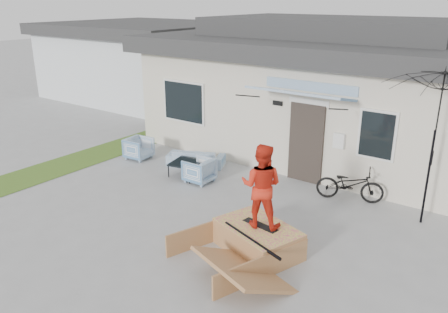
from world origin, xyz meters
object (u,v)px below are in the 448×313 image
Objects in this scene: armchair_right at (199,169)px; skater at (261,184)px; bicycle at (350,181)px; armchair_left at (139,147)px; coffee_table at (188,169)px; patio_umbrella at (433,146)px; skate_ramp at (258,239)px; skateboard at (260,225)px; loveseat at (196,155)px.

skater is at bearing 56.72° from armchair_right.
armchair_left is at bearing 79.90° from bicycle.
armchair_right is 0.54m from coffee_table.
bicycle is at bearing 174.52° from patio_umbrella.
armchair_right is (2.64, -0.34, -0.00)m from armchair_left.
bicycle is at bearing 107.80° from armchair_right.
skate_ramp is (-2.25, -3.11, -1.49)m from patio_umbrella.
patio_umbrella is 3.03× the size of skateboard.
skater reaches higher than skate_ramp.
skate_ramp is 1.12m from skater.
bicycle reaches higher than skate_ramp.
loveseat reaches higher than skateboard.
loveseat is 1.98× the size of coffee_table.
armchair_left reaches higher than loveseat.
loveseat is at bearing 162.16° from skate_ramp.
patio_umbrella is at bearing 62.22° from skateboard.
coffee_table is 0.40× the size of skate_ramp.
loveseat is at bearing 152.39° from skateboard.
patio_umbrella is 3.81m from skater.
patio_umbrella is at bearing 72.80° from skate_ramp.
skater is at bearing 152.68° from bicycle.
armchair_left is at bearing 174.21° from coffee_table.
armchair_right is 3.72m from skateboard.
loveseat is 6.41m from patio_umbrella.
armchair_left reaches higher than skate_ramp.
loveseat is 1.04× the size of bicycle.
patio_umbrella is at bearing 157.35° from loveseat.
skater reaches higher than bicycle.
skate_ramp is at bearing 152.53° from bicycle.
coffee_table is 4.22m from skate_ramp.
skateboard is (3.65, -2.11, 0.34)m from coffee_table.
coffee_table is 4.37m from skater.
skate_ramp is at bearing -125.85° from patio_umbrella.
loveseat is 2.30× the size of armchair_left.
patio_umbrella is 1.10× the size of skate_ramp.
armchair_right is 0.45× the size of bicycle.
coffee_table is at bearing 90.48° from loveseat.
skate_ramp is 2.76× the size of skateboard.
loveseat is at bearing -178.54° from patio_umbrella.
armchair_left is 0.34× the size of skate_ramp.
bicycle is 2.09× the size of skateboard.
coffee_table is 1.10× the size of skateboard.
bicycle is (4.52, 0.32, 0.18)m from loveseat.
coffee_table is at bearing -47.24° from skater.
armchair_left reaches higher than armchair_right.
skate_ramp is at bearing -30.76° from coffee_table.
loveseat is 2.33× the size of armchair_right.
armchair_right is at bearing 165.51° from skate_ramp.
armchair_left is 0.95× the size of skateboard.
armchair_right is at bearing 109.42° from loveseat.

